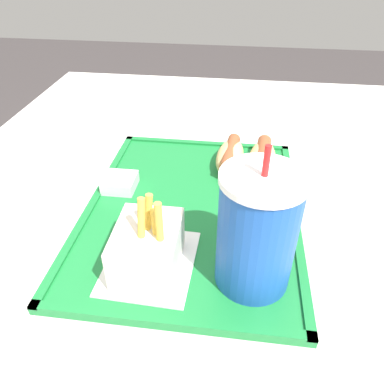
% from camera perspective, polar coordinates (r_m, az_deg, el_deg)
% --- Properties ---
extents(dining_table, '(1.23, 1.01, 0.77)m').
position_cam_1_polar(dining_table, '(0.90, 2.51, -21.79)').
color(dining_table, beige).
rests_on(dining_table, ground_plane).
extents(food_tray, '(0.43, 0.33, 0.01)m').
position_cam_1_polar(food_tray, '(0.59, 0.00, -2.71)').
color(food_tray, '#197233').
rests_on(food_tray, dining_table).
extents(paper_napkin, '(0.14, 0.12, 0.00)m').
position_cam_1_polar(paper_napkin, '(0.51, -6.38, -10.59)').
color(paper_napkin, white).
rests_on(paper_napkin, food_tray).
extents(soda_cup, '(0.10, 0.10, 0.19)m').
position_cam_1_polar(soda_cup, '(0.44, 9.88, -5.92)').
color(soda_cup, '#194CA5').
rests_on(soda_cup, food_tray).
extents(hot_dog_far, '(0.12, 0.06, 0.04)m').
position_cam_1_polar(hot_dog_far, '(0.69, 10.65, 5.16)').
color(hot_dog_far, '#DBB270').
rests_on(hot_dog_far, food_tray).
extents(hot_dog_near, '(0.12, 0.06, 0.04)m').
position_cam_1_polar(hot_dog_near, '(0.69, 5.80, 5.52)').
color(hot_dog_near, '#DBB270').
rests_on(hot_dog_near, food_tray).
extents(fries_carton, '(0.10, 0.08, 0.12)m').
position_cam_1_polar(fries_carton, '(0.48, -6.74, -8.42)').
color(fries_carton, silver).
rests_on(fries_carton, food_tray).
extents(sauce_cup_mayo, '(0.05, 0.05, 0.02)m').
position_cam_1_polar(sauce_cup_mayo, '(0.64, -10.93, 1.48)').
color(sauce_cup_mayo, silver).
rests_on(sauce_cup_mayo, food_tray).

